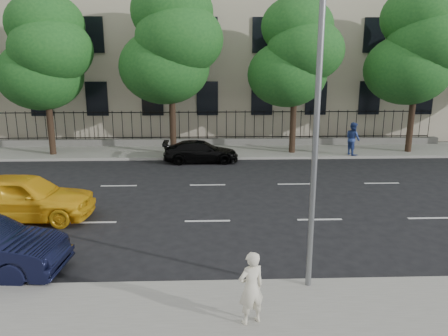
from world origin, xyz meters
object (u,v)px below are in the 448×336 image
(yellow_taxi, at_px, (23,197))
(woman_near, at_px, (251,288))
(street_light, at_px, (313,78))
(black_sedan, at_px, (201,152))

(yellow_taxi, height_order, woman_near, woman_near)
(street_light, relative_size, yellow_taxi, 1.65)
(black_sedan, relative_size, woman_near, 2.54)
(yellow_taxi, distance_m, black_sedan, 10.53)
(yellow_taxi, height_order, black_sedan, yellow_taxi)
(woman_near, bearing_deg, black_sedan, -109.69)
(black_sedan, bearing_deg, woman_near, -176.10)
(street_light, xyz_separation_m, black_sedan, (-2.88, 13.27, -4.55))
(street_light, xyz_separation_m, woman_near, (-1.57, -2.07, -4.19))
(black_sedan, xyz_separation_m, woman_near, (1.30, -15.33, 0.36))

